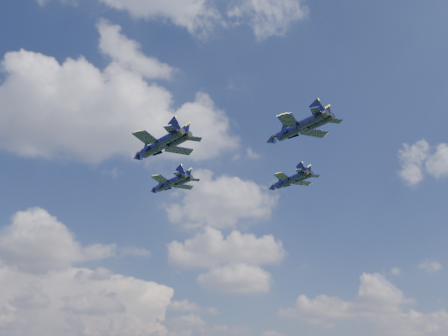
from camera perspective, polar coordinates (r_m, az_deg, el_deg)
jet_lead at (r=116.84m, az=-6.70°, el=-1.97°), size 11.87×14.30×3.60m
jet_left at (r=94.00m, az=-8.02°, el=2.26°), size 13.27×16.04×4.04m
jet_right at (r=114.87m, az=6.97°, el=-1.64°), size 10.32×13.83×3.36m
jet_slot at (r=91.99m, az=7.64°, el=4.20°), size 12.10×15.35×3.81m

